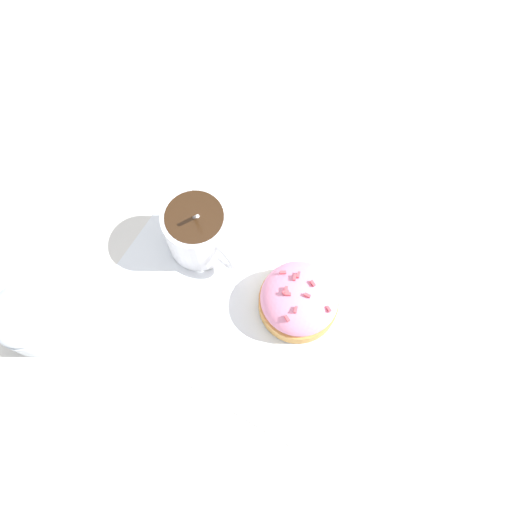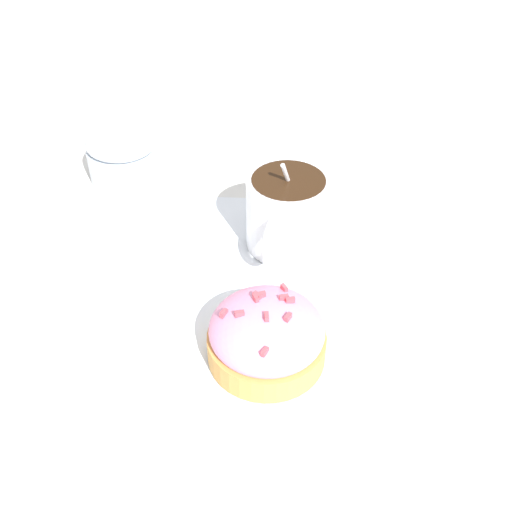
{
  "view_description": "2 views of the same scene",
  "coord_description": "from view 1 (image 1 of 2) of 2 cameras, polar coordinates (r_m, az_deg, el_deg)",
  "views": [
    {
      "loc": [
        0.12,
        -0.17,
        0.58
      ],
      "look_at": [
        0.01,
        0.02,
        0.04
      ],
      "focal_mm": 35.0,
      "sensor_mm": 36.0,
      "label": 1
    },
    {
      "loc": [
        0.39,
        0.01,
        0.37
      ],
      "look_at": [
        -0.01,
        -0.01,
        0.04
      ],
      "focal_mm": 42.0,
      "sensor_mm": 36.0,
      "label": 2
    }
  ],
  "objects": [
    {
      "name": "ground_plane",
      "position": [
        0.62,
        -1.31,
        -2.52
      ],
      "size": [
        3.0,
        3.0,
        0.0
      ],
      "primitive_type": "plane",
      "color": "silver"
    },
    {
      "name": "coffee_cup",
      "position": [
        0.6,
        -6.64,
        2.98
      ],
      "size": [
        0.1,
        0.08,
        0.1
      ],
      "color": "white",
      "rests_on": "paper_napkin"
    },
    {
      "name": "sugar_bowl",
      "position": [
        0.63,
        -24.42,
        -6.39
      ],
      "size": [
        0.08,
        0.08,
        0.06
      ],
      "color": "silver",
      "rests_on": "ground_plane"
    },
    {
      "name": "frosted_pastry",
      "position": [
        0.58,
        4.92,
        -4.98
      ],
      "size": [
        0.09,
        0.09,
        0.05
      ],
      "color": "#D19347",
      "rests_on": "paper_napkin"
    },
    {
      "name": "paper_napkin",
      "position": [
        0.62,
        -1.31,
        -2.47
      ],
      "size": [
        0.3,
        0.29,
        0.0
      ],
      "color": "white",
      "rests_on": "ground_plane"
    }
  ]
}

